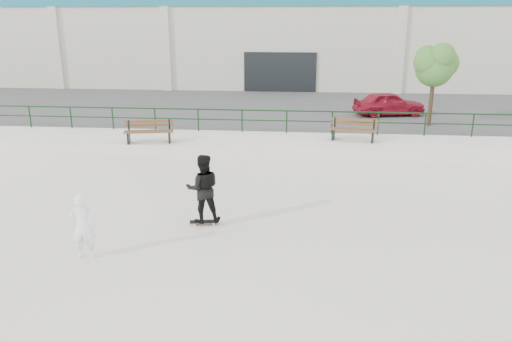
# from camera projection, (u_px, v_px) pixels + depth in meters

# --- Properties ---
(ground) EXTENTS (120.00, 120.00, 0.00)m
(ground) POSITION_uv_depth(u_px,v_px,m) (228.00, 248.00, 12.27)
(ground) COLOR beige
(ground) RESTS_ON ground
(ledge) EXTENTS (30.00, 3.00, 0.50)m
(ledge) POSITION_uv_depth(u_px,v_px,m) (262.00, 145.00, 21.24)
(ledge) COLOR beige
(ledge) RESTS_ON ground
(parking_strip) EXTENTS (60.00, 14.00, 0.50)m
(parking_strip) POSITION_uv_depth(u_px,v_px,m) (274.00, 110.00, 29.33)
(parking_strip) COLOR #3D3D3D
(parking_strip) RESTS_ON ground
(railing) EXTENTS (28.00, 0.06, 1.03)m
(railing) POSITION_uv_depth(u_px,v_px,m) (264.00, 116.00, 22.19)
(railing) COLOR black
(railing) RESTS_ON ledge
(commercial_building) EXTENTS (44.20, 16.33, 8.00)m
(commercial_building) POSITION_uv_depth(u_px,v_px,m) (286.00, 29.00, 41.39)
(commercial_building) COLOR beige
(commercial_building) RESTS_ON ground
(bench_left) EXTENTS (2.06, 0.96, 0.92)m
(bench_left) POSITION_uv_depth(u_px,v_px,m) (149.00, 132.00, 20.49)
(bench_left) COLOR brown
(bench_left) RESTS_ON ledge
(bench_right) EXTENTS (2.03, 0.96, 0.90)m
(bench_right) POSITION_uv_depth(u_px,v_px,m) (353.00, 130.00, 20.84)
(bench_right) COLOR brown
(bench_right) RESTS_ON ledge
(tree) EXTENTS (2.18, 1.94, 3.87)m
(tree) POSITION_uv_depth(u_px,v_px,m) (435.00, 64.00, 23.04)
(tree) COLOR #423121
(tree) RESTS_ON parking_strip
(red_car) EXTENTS (3.91, 2.27, 1.25)m
(red_car) POSITION_uv_depth(u_px,v_px,m) (389.00, 104.00, 26.20)
(red_car) COLOR maroon
(red_car) RESTS_ON parking_strip
(skateboard) EXTENTS (0.80, 0.34, 0.09)m
(skateboard) POSITION_uv_depth(u_px,v_px,m) (204.00, 222.00, 13.65)
(skateboard) COLOR black
(skateboard) RESTS_ON ground
(standing_skater) EXTENTS (1.06, 0.91, 1.88)m
(standing_skater) POSITION_uv_depth(u_px,v_px,m) (203.00, 189.00, 13.37)
(standing_skater) COLOR black
(standing_skater) RESTS_ON skateboard
(seated_skater) EXTENTS (0.63, 0.47, 1.59)m
(seated_skater) POSITION_uv_depth(u_px,v_px,m) (83.00, 226.00, 11.54)
(seated_skater) COLOR white
(seated_skater) RESTS_ON ground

